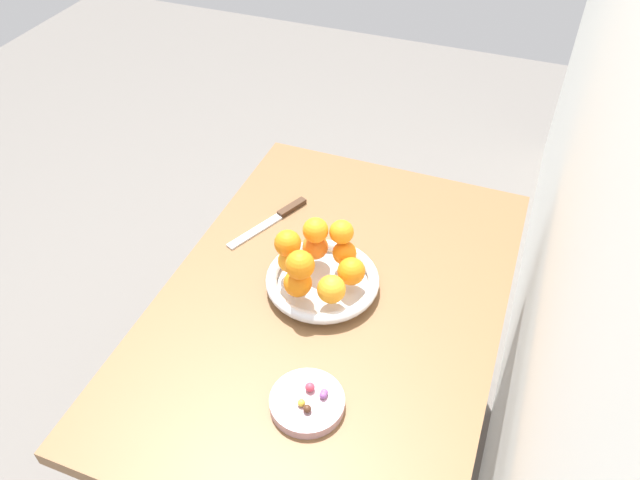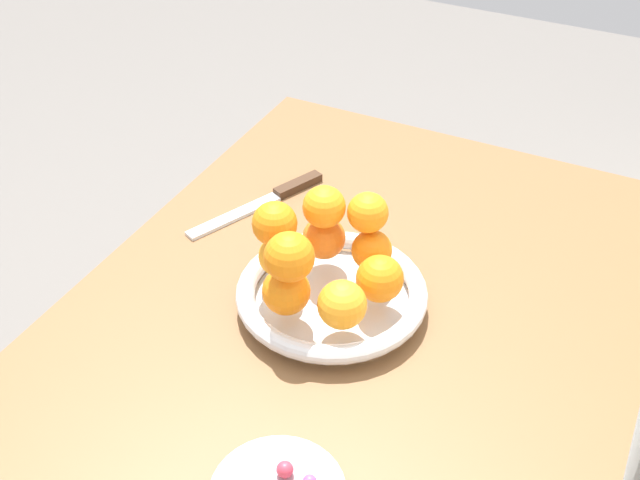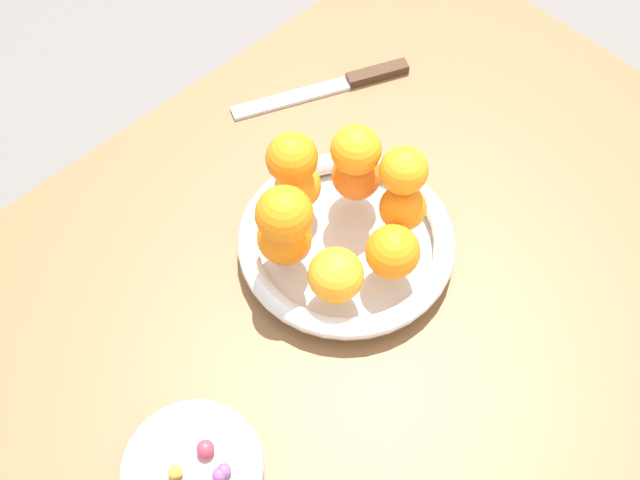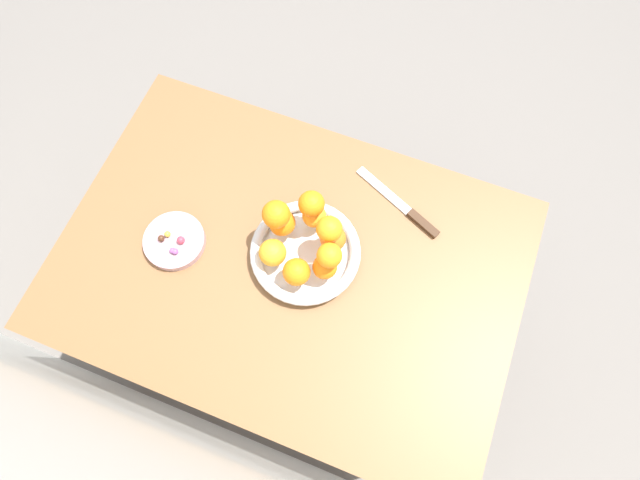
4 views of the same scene
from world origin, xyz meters
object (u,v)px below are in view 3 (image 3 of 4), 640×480
object	(u,v)px
orange_6	(404,171)
orange_8	(292,158)
candy_ball_3	(224,470)
candy_ball_1	(219,475)
orange_5	(357,175)
candy_ball_4	(175,472)
orange_0	(298,186)
dining_table	(345,316)
orange_2	(336,275)
orange_4	(400,206)
orange_1	(284,238)
candy_ball_2	(205,449)
orange_9	(284,214)
orange_3	(393,252)
candy_dish	(193,470)
fruit_bowl	(346,243)
orange_7	(356,150)
knife	(337,85)

from	to	relation	value
orange_6	orange_8	bearing A→B (deg)	-50.93
orange_6	candy_ball_3	xyz separation A→B (m)	(0.35, 0.09, -0.10)
candy_ball_1	orange_5	bearing A→B (deg)	-156.63
candy_ball_4	orange_0	bearing A→B (deg)	-153.88
dining_table	orange_2	bearing A→B (deg)	20.87
orange_0	candy_ball_3	bearing A→B (deg)	33.96
orange_6	orange_4	bearing A→B (deg)	49.81
orange_1	orange_4	distance (m)	0.14
orange_4	candy_ball_2	world-z (taller)	orange_4
orange_2	orange_9	world-z (taller)	orange_9
orange_4	orange_0	bearing A→B (deg)	-56.98
dining_table	orange_8	size ratio (longest dim) A/B	18.17
candy_ball_4	orange_9	bearing A→B (deg)	-157.80
orange_2	candy_ball_1	bearing A→B (deg)	16.35
orange_3	orange_6	size ratio (longest dim) A/B	1.13
orange_4	orange_9	distance (m)	0.16
orange_3	orange_8	size ratio (longest dim) A/B	1.05
dining_table	candy_ball_1	distance (m)	0.30
orange_8	candy_ball_3	world-z (taller)	orange_8
orange_1	orange_5	world-z (taller)	orange_1
dining_table	candy_ball_3	distance (m)	0.29
orange_0	orange_4	xyz separation A→B (m)	(-0.07, 0.10, -0.00)
candy_dish	candy_ball_1	size ratio (longest dim) A/B	10.04
fruit_bowl	orange_8	world-z (taller)	orange_8
candy_dish	orange_1	xyz separation A→B (m)	(-0.24, -0.12, 0.06)
candy_ball_3	candy_ball_4	bearing A→B (deg)	-41.67
orange_7	orange_4	bearing A→B (deg)	103.80
candy_ball_2	knife	bearing A→B (deg)	-148.86
dining_table	candy_dish	distance (m)	0.30
fruit_bowl	orange_3	size ratio (longest dim) A/B	4.15
orange_1	candy_ball_4	bearing A→B (deg)	23.50
dining_table	candy_ball_2	distance (m)	0.29
orange_0	orange_8	xyz separation A→B (m)	(0.01, -0.00, 0.06)
fruit_bowl	orange_9	bearing A→B (deg)	-16.98
orange_0	orange_4	bearing A→B (deg)	123.02
candy_dish	orange_0	bearing A→B (deg)	-151.89
candy_dish	orange_1	bearing A→B (deg)	-154.06
orange_5	orange_9	distance (m)	0.15
orange_6	knife	distance (m)	0.28
dining_table	candy_ball_4	bearing A→B (deg)	9.08
orange_3	candy_ball_4	bearing A→B (deg)	2.08
orange_8	orange_5	bearing A→B (deg)	149.86
orange_3	knife	size ratio (longest dim) A/B	0.26
orange_1	knife	world-z (taller)	orange_1
fruit_bowl	candy_ball_3	size ratio (longest dim) A/B	17.62
candy_dish	orange_6	xyz separation A→B (m)	(-0.37, -0.06, 0.11)
orange_1	orange_3	distance (m)	0.12
candy_ball_1	candy_ball_3	size ratio (longest dim) A/B	0.98
candy_dish	orange_7	bearing A→B (deg)	-161.52
fruit_bowl	candy_ball_4	distance (m)	0.33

